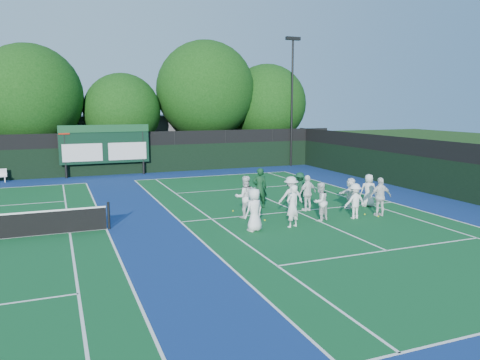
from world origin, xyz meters
name	(u,v)px	position (x,y,z in m)	size (l,w,h in m)	color
ground	(307,216)	(0.00, 0.00, 0.00)	(120.00, 120.00, 0.00)	#16330E
court_apron	(169,223)	(-6.00, 1.00, 0.00)	(34.00, 32.00, 0.01)	navy
near_court	(296,211)	(0.00, 1.00, 0.01)	(11.05, 23.85, 0.01)	#104F24
back_fence	(119,156)	(-6.00, 16.00, 1.36)	(34.00, 0.08, 3.00)	black
divider_fence_right	(447,172)	(9.00, 1.00, 1.36)	(0.08, 32.00, 3.00)	black
scoreboard	(105,145)	(-7.01, 15.59, 2.19)	(6.00, 0.21, 3.55)	black
clubhouse	(153,138)	(-2.00, 24.00, 2.00)	(18.00, 6.00, 4.00)	slate
light_pole_right	(292,87)	(7.50, 15.70, 6.30)	(1.20, 0.30, 10.12)	black
tree_b	(32,99)	(-11.55, 19.58, 5.29)	(7.49, 7.49, 9.23)	black
tree_c	(124,113)	(-5.07, 19.58, 4.24)	(5.84, 5.84, 7.32)	black
tree_d	(207,93)	(1.68, 19.58, 5.87)	(8.03, 8.03, 10.09)	black
tree_e	(268,106)	(7.23, 19.58, 4.84)	(6.73, 6.73, 8.38)	black
tennis_ball_0	(265,220)	(-2.10, -0.10, 0.03)	(0.07, 0.07, 0.07)	#C4D418
tennis_ball_2	(378,216)	(2.85, -1.31, 0.03)	(0.07, 0.07, 0.07)	#C4D418
tennis_ball_3	(233,211)	(-2.73, 2.06, 0.03)	(0.07, 0.07, 0.07)	#C4D418
tennis_ball_5	(365,214)	(2.51, -0.79, 0.03)	(0.07, 0.07, 0.07)	#C4D418
player_front_0	(254,210)	(-3.16, -1.42, 0.85)	(0.83, 0.54, 1.70)	white
player_front_1	(293,206)	(-1.50, -1.44, 0.86)	(0.63, 0.41, 1.73)	white
player_front_2	(320,202)	(0.10, -0.91, 0.83)	(0.80, 0.63, 1.65)	white
player_front_3	(355,201)	(1.70, -1.13, 0.77)	(1.00, 0.57, 1.54)	white
player_front_4	(380,197)	(3.01, -1.18, 0.87)	(1.02, 0.42, 1.74)	white
player_back_0	(245,197)	(-2.66, 0.76, 0.93)	(0.90, 0.70, 1.86)	white
player_back_1	(291,196)	(-0.66, 0.29, 0.89)	(1.15, 0.66, 1.78)	silver
player_back_2	(308,193)	(0.56, 0.94, 0.84)	(0.99, 0.41, 1.68)	white
player_back_3	(350,193)	(2.71, 0.62, 0.74)	(1.37, 0.44, 1.48)	white
player_back_4	(368,190)	(3.77, 0.67, 0.80)	(0.78, 0.51, 1.59)	silver
coach_left	(260,188)	(-1.28, 2.28, 0.97)	(0.71, 0.47, 1.94)	#0E351A
coach_right	(300,188)	(1.08, 2.65, 0.78)	(1.00, 0.58, 1.55)	#0F3922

